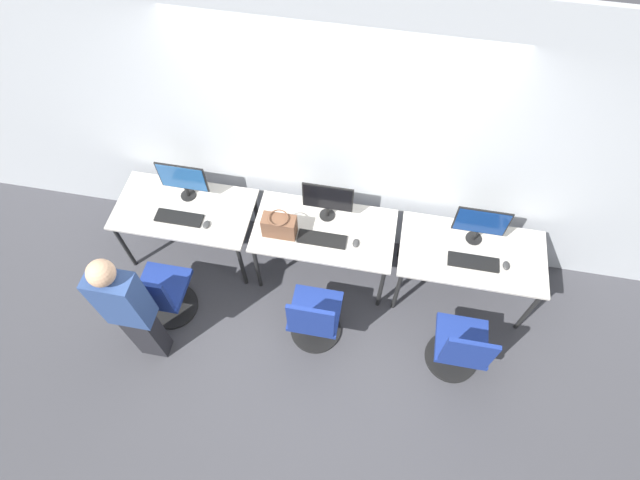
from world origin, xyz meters
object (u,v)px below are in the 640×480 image
mouse_left (206,225)px  handbag (279,226)px  monitor_right (481,223)px  person_left (129,310)px  office_chair_left (162,295)px  mouse_center (356,243)px  keyboard_center (322,239)px  keyboard_left (179,218)px  mouse_right (506,266)px  keyboard_right (473,262)px  monitor_left (183,179)px  office_chair_right (460,349)px  office_chair_center (314,319)px  monitor_center (328,200)px

mouse_left → handbag: size_ratio=0.30×
monitor_right → person_left: bearing=-155.1°
office_chair_left → person_left: (-0.01, -0.37, 0.47)m
mouse_left → mouse_center: (1.37, 0.05, 0.00)m
keyboard_center → handbag: size_ratio=1.46×
keyboard_left → mouse_right: bearing=0.5°
keyboard_left → mouse_center: mouse_center is taller
keyboard_center → keyboard_left: bearing=-179.6°
keyboard_center → handbag: (-0.38, 0.00, 0.11)m
keyboard_right → mouse_right: (0.28, 0.01, 0.01)m
keyboard_center → person_left: bearing=-144.1°
mouse_right → person_left: bearing=-161.2°
mouse_right → mouse_left: bearing=-178.8°
keyboard_center → keyboard_right: bearing=0.3°
monitor_left → mouse_left: 0.46m
mouse_left → person_left: size_ratio=0.06×
person_left → keyboard_center: (1.38, 1.00, -0.11)m
keyboard_right → office_chair_right: bearing=-90.8°
keyboard_left → monitor_right: monitor_right is taller
keyboard_left → person_left: size_ratio=0.28×
keyboard_right → mouse_right: bearing=2.1°
office_chair_center → keyboard_right: bearing=25.8°
mouse_left → keyboard_center: (1.06, 0.04, -0.01)m
office_chair_left → monitor_left: bearing=87.5°
keyboard_left → mouse_right: 2.95m
office_chair_right → handbag: bearing=158.7°
keyboard_left → handbag: 0.96m
mouse_center → keyboard_right: (1.03, -0.00, -0.01)m
handbag → mouse_center: bearing=0.6°
office_chair_center → handbag: size_ratio=2.97×
office_chair_center → keyboard_right: size_ratio=2.03×
person_left → monitor_right: bearing=24.9°
mouse_left → keyboard_center: bearing=2.1°
keyboard_left → monitor_right: 2.69m
keyboard_center → mouse_center: mouse_center is taller
mouse_center → keyboard_right: 1.03m
mouse_right → office_chair_right: office_chair_right is taller
handbag → person_left: bearing=-134.8°
monitor_center → office_chair_right: 1.73m
keyboard_center → monitor_right: bearing=10.9°
office_chair_left → handbag: size_ratio=2.97×
mouse_center → mouse_right: size_ratio=1.00×
mouse_center → office_chair_right: office_chair_right is taller
keyboard_left → office_chair_center: size_ratio=0.49×
keyboard_right → office_chair_right: size_ratio=0.49×
mouse_left → handbag: bearing=3.5°
monitor_left → keyboard_right: 2.69m
keyboard_left → handbag: handbag is taller
mouse_left → mouse_center: same height
keyboard_center → monitor_center: bearing=90.0°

